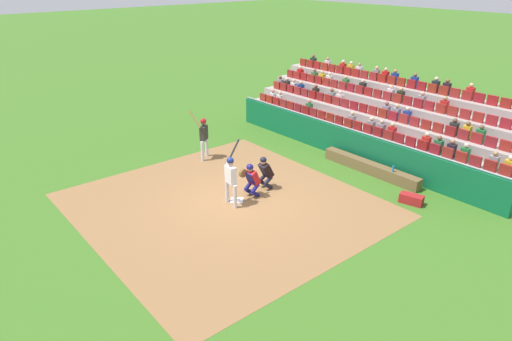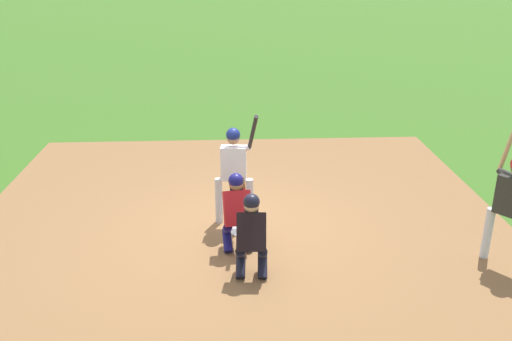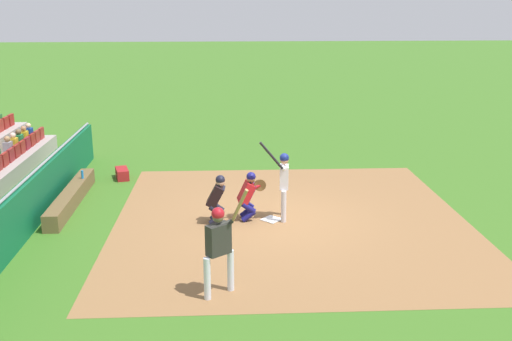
% 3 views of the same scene
% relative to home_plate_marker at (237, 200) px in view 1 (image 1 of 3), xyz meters
% --- Properties ---
extents(ground_plane, '(160.00, 160.00, 0.00)m').
position_rel_home_plate_marker_xyz_m(ground_plane, '(0.00, 0.00, -0.02)').
color(ground_plane, '#3B6C21').
extents(infield_dirt_patch, '(9.55, 9.11, 0.01)m').
position_rel_home_plate_marker_xyz_m(infield_dirt_patch, '(0.00, 0.50, -0.01)').
color(infield_dirt_patch, olive).
rests_on(infield_dirt_patch, ground_plane).
extents(home_plate_marker, '(0.62, 0.62, 0.02)m').
position_rel_home_plate_marker_xyz_m(home_plate_marker, '(0.00, 0.00, 0.00)').
color(home_plate_marker, white).
rests_on(home_plate_marker, infield_dirt_patch).
extents(batter_at_plate, '(0.72, 0.80, 2.13)m').
position_rel_home_plate_marker_xyz_m(batter_at_plate, '(-0.09, 0.30, 1.06)').
color(batter_at_plate, silver).
rests_on(batter_at_plate, ground_plane).
extents(catcher_crouching, '(0.49, 0.74, 1.28)m').
position_rel_home_plate_marker_xyz_m(catcher_crouching, '(-0.07, -0.58, 0.70)').
color(catcher_crouching, navy).
rests_on(catcher_crouching, ground_plane).
extents(home_plate_umpire, '(0.49, 0.51, 1.27)m').
position_rel_home_plate_marker_xyz_m(home_plate_umpire, '(0.10, -1.39, 0.68)').
color(home_plate_umpire, black).
rests_on(home_plate_umpire, ground_plane).
extents(dugout_wall, '(13.26, 0.24, 1.33)m').
position_rel_home_plate_marker_xyz_m(dugout_wall, '(0.00, -5.97, 0.62)').
color(dugout_wall, '#0F6039').
rests_on(dugout_wall, ground_plane).
extents(dugout_bench, '(4.29, 0.40, 0.44)m').
position_rel_home_plate_marker_xyz_m(dugout_bench, '(-1.56, -5.42, 0.20)').
color(dugout_bench, brown).
rests_on(dugout_bench, ground_plane).
extents(water_bottle_on_bench, '(0.07, 0.07, 0.24)m').
position_rel_home_plate_marker_xyz_m(water_bottle_on_bench, '(-2.61, -5.32, 0.54)').
color(water_bottle_on_bench, blue).
rests_on(water_bottle_on_bench, dugout_bench).
extents(equipment_duffel_bag, '(0.84, 0.55, 0.33)m').
position_rel_home_plate_marker_xyz_m(equipment_duffel_bag, '(-4.01, -4.41, 0.15)').
color(equipment_duffel_bag, maroon).
rests_on(equipment_duffel_bag, ground_plane).
extents(on_deck_batter, '(0.51, 0.88, 2.15)m').
position_rel_home_plate_marker_xyz_m(on_deck_batter, '(3.91, -1.35, 1.07)').
color(on_deck_batter, silver).
rests_on(on_deck_batter, ground_plane).
extents(bleacher_stand, '(16.76, 4.18, 2.79)m').
position_rel_home_plate_marker_xyz_m(bleacher_stand, '(0.00, -10.17, 0.80)').
color(bleacher_stand, '#A39893').
rests_on(bleacher_stand, ground_plane).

